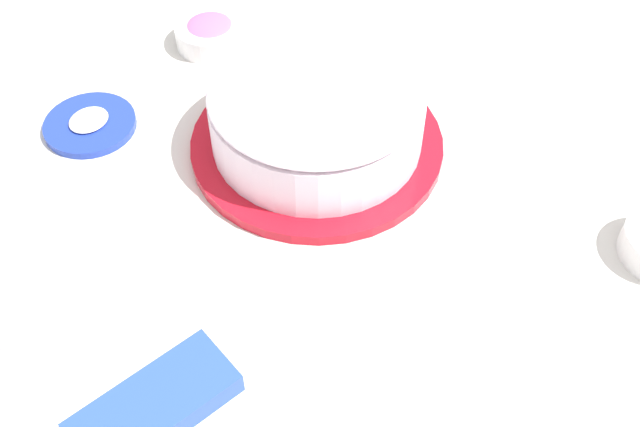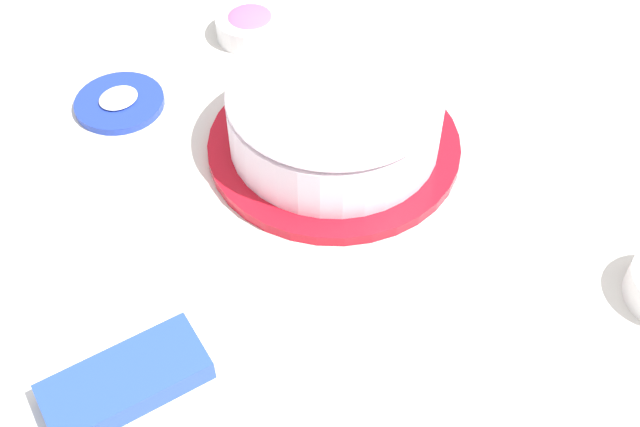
% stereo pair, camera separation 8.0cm
% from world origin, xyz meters
% --- Properties ---
extents(ground_plane, '(1.54, 1.54, 0.00)m').
position_xyz_m(ground_plane, '(0.00, 0.00, 0.00)').
color(ground_plane, silver).
extents(frosted_cake, '(0.30, 0.30, 0.10)m').
position_xyz_m(frosted_cake, '(0.17, 0.12, 0.05)').
color(frosted_cake, red).
rests_on(frosted_cake, ground_plane).
extents(frosting_tub_lid, '(0.11, 0.11, 0.02)m').
position_xyz_m(frosting_tub_lid, '(0.05, 0.37, 0.01)').
color(frosting_tub_lid, '#233DAD').
rests_on(frosting_tub_lid, ground_plane).
extents(sprinkle_bowl_blue, '(0.09, 0.09, 0.03)m').
position_xyz_m(sprinkle_bowl_blue, '(-0.19, 0.23, 0.02)').
color(sprinkle_bowl_blue, white).
rests_on(sprinkle_bowl_blue, ground_plane).
extents(sprinkle_bowl_pink, '(0.10, 0.10, 0.04)m').
position_xyz_m(sprinkle_bowl_pink, '(0.27, 0.35, 0.02)').
color(sprinkle_bowl_pink, white).
rests_on(sprinkle_bowl_pink, ground_plane).
extents(candy_box_upper, '(0.16, 0.11, 0.03)m').
position_xyz_m(candy_box_upper, '(-0.20, 0.05, 0.01)').
color(candy_box_upper, '#2D51B2').
rests_on(candy_box_upper, ground_plane).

